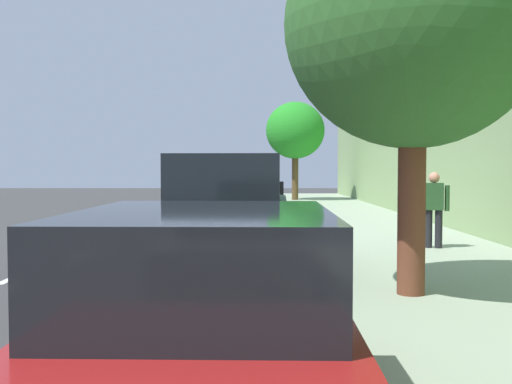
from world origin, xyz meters
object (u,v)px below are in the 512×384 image
Objects in this scene: parked_sedan_tan_far at (247,193)px; bicycle_at_curb at (265,214)px; street_tree_corner at (294,131)px; pedestrian_on_phone at (433,206)px; parked_sedan_red_second at (204,332)px; parked_suv_black_mid at (229,213)px; parked_suv_dark_blue_farthest at (248,181)px; street_tree_far_end at (413,25)px; fire_hydrant at (325,240)px; cyclist_with_backpack at (273,192)px.

parked_sedan_tan_far reaches higher than bicycle_at_curb.
street_tree_corner reaches higher than pedestrian_on_phone.
parked_sedan_red_second is 6.18m from parked_suv_black_mid.
bicycle_at_curb is (0.73, -16.49, -0.67)m from parked_suv_dark_blue_farthest.
parked_sedan_tan_far is at bearing -89.42° from parked_suv_dark_blue_farthest.
parked_sedan_tan_far is 10.67m from parked_suv_dark_blue_farthest.
street_tree_corner is at bearing 95.07° from pedestrian_on_phone.
street_tree_corner is (0.00, 23.09, 0.08)m from street_tree_far_end.
street_tree_far_end is 23.09m from street_tree_corner.
bicycle_at_curb is 0.31× the size of street_tree_corner.
fire_hydrant is at bearing -83.75° from parked_sedan_tan_far.
street_tree_corner is at bearing 87.70° from fire_hydrant.
parked_sedan_red_second is 20.27m from parked_sedan_tan_far.
parked_suv_black_mid is at bearing -90.49° from parked_sedan_tan_far.
parked_suv_dark_blue_farthest is 16.52m from bicycle_at_curb.
parked_sedan_tan_far is 5.86m from bicycle_at_curb.
fire_hydrant is (0.67, -7.61, -0.50)m from cyclist_with_backpack.
pedestrian_on_phone reaches higher than parked_sedan_tan_far.
parked_sedan_red_second is at bearing -120.16° from street_tree_far_end.
parked_suv_black_mid is 0.93× the size of street_tree_far_end.
street_tree_corner reaches higher than parked_sedan_tan_far.
street_tree_corner is (2.35, 6.87, 2.95)m from parked_sedan_tan_far.
parked_suv_dark_blue_farthest is at bearing 93.79° from fire_hydrant.
cyclist_with_backpack reaches higher than bicycle_at_curb.
parked_suv_dark_blue_farthest is at bearing 89.97° from parked_suv_black_mid.
parked_sedan_tan_far is 13.95m from fire_hydrant.
bicycle_at_curb is at bearing 96.34° from fire_hydrant.
street_tree_far_end is at bearing -80.57° from bicycle_at_curb.
pedestrian_on_phone is (4.11, -22.38, -0.02)m from parked_suv_dark_blue_farthest.
parked_suv_black_mid is at bearing -149.89° from pedestrian_on_phone.
parked_sedan_red_second is 5.28× the size of fire_hydrant.
street_tree_far_end reaches higher than parked_sedan_red_second.
pedestrian_on_phone reaches higher than fire_hydrant.
parked_suv_black_mid reaches higher than cyclist_with_backpack.
bicycle_at_curb is 6.82m from pedestrian_on_phone.
street_tree_corner is at bearing 90.00° from street_tree_far_end.
fire_hydrant is at bearing -83.66° from bicycle_at_curb.
parked_suv_dark_blue_farthest is (-0.11, 10.67, 0.27)m from parked_sedan_tan_far.
parked_suv_dark_blue_farthest is 27.13m from street_tree_far_end.
pedestrian_on_phone is at bearing -60.21° from bicycle_at_curb.
parked_suv_black_mid reaches higher than bicycle_at_curb.
fire_hydrant is (1.63, -24.54, -0.47)m from parked_suv_dark_blue_farthest.
street_tree_corner is 6.04× the size of fire_hydrant.
cyclist_with_backpack reaches higher than parked_sedan_red_second.
parked_suv_dark_blue_farthest is 3.03× the size of pedestrian_on_phone.
pedestrian_on_phone is at bearing -84.93° from street_tree_corner.
bicycle_at_curb is at bearing 99.43° from street_tree_far_end.
parked_suv_dark_blue_farthest is 24.59m from fire_hydrant.
street_tree_far_end reaches higher than fire_hydrant.
street_tree_far_end is 1.01× the size of street_tree_corner.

